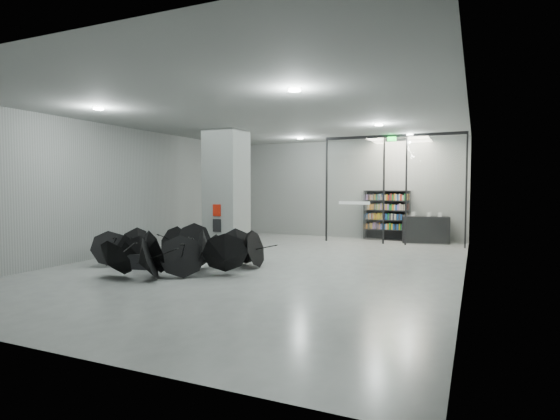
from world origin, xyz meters
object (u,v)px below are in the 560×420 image
at_px(bench, 150,261).
at_px(umbrella_cluster, 185,257).
at_px(column, 227,190).
at_px(bookshelf, 387,215).
at_px(shop_counter, 425,230).

distance_m(bench, umbrella_cluster, 0.93).
xyz_separation_m(column, umbrella_cluster, (0.90, -3.61, -1.69)).
height_order(bookshelf, shop_counter, bookshelf).
relative_size(bookshelf, umbrella_cluster, 0.38).
bearing_deg(column, bookshelf, 46.61).
bearing_deg(column, shop_counter, 36.47).
height_order(shop_counter, umbrella_cluster, umbrella_cluster).
bearing_deg(bench, shop_counter, 41.87).
distance_m(bookshelf, umbrella_cluster, 9.12).
height_order(column, umbrella_cluster, column).
bearing_deg(bookshelf, column, -134.20).
distance_m(column, umbrella_cluster, 4.08).
relative_size(column, shop_counter, 2.39).
height_order(bench, umbrella_cluster, umbrella_cluster).
bearing_deg(bookshelf, umbrella_cluster, -114.06).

